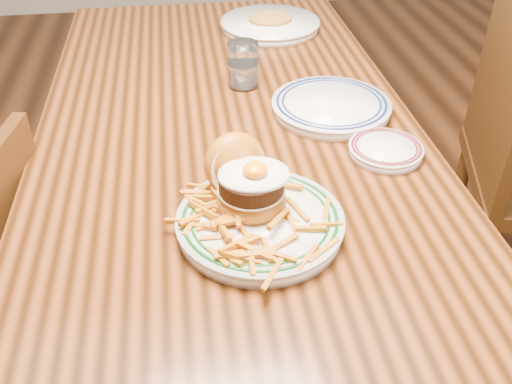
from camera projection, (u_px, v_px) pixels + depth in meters
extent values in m
plane|color=black|center=(235.00, 331.00, 1.76)|extent=(6.00, 6.00, 0.00)
cube|color=black|center=(228.00, 126.00, 1.33)|extent=(0.85, 1.60, 0.05)
cylinder|color=black|center=(112.00, 122.00, 2.10)|extent=(0.07, 0.07, 0.70)
cylinder|color=black|center=(306.00, 108.00, 2.18)|extent=(0.07, 0.07, 0.70)
cube|color=#371D0B|center=(9.00, 255.00, 1.12)|extent=(0.10, 0.39, 0.42)
cylinder|color=#371D0B|center=(72.00, 333.00, 1.51)|extent=(0.04, 0.04, 0.38)
cube|color=#371D0B|center=(503.00, 88.00, 1.45)|extent=(0.16, 0.45, 0.49)
cylinder|color=#371D0B|center=(456.00, 201.00, 1.92)|extent=(0.04, 0.04, 0.45)
cylinder|color=#371D0B|center=(474.00, 285.00, 1.60)|extent=(0.04, 0.04, 0.45)
cylinder|color=silver|center=(260.00, 225.00, 0.98)|extent=(0.28, 0.28, 0.02)
cylinder|color=silver|center=(260.00, 219.00, 0.98)|extent=(0.29, 0.29, 0.01)
torus|color=#0B4112|center=(260.00, 218.00, 0.97)|extent=(0.27, 0.27, 0.01)
torus|color=#0B4112|center=(260.00, 218.00, 0.97)|extent=(0.24, 0.24, 0.01)
ellipsoid|color=#A56515|center=(251.00, 200.00, 0.99)|extent=(0.12, 0.12, 0.05)
cylinder|color=#DDC08A|center=(251.00, 190.00, 0.98)|extent=(0.12, 0.12, 0.00)
cylinder|color=black|center=(251.00, 183.00, 0.97)|extent=(0.11, 0.11, 0.03)
ellipsoid|color=white|center=(254.00, 175.00, 0.96)|extent=(0.12, 0.10, 0.01)
ellipsoid|color=orange|center=(255.00, 170.00, 0.95)|extent=(0.04, 0.04, 0.02)
ellipsoid|color=#A56515|center=(235.00, 164.00, 1.02)|extent=(0.14, 0.13, 0.13)
cylinder|color=#DDC08A|center=(239.00, 170.00, 1.01)|extent=(0.11, 0.07, 0.10)
cylinder|color=silver|center=(385.00, 152.00, 1.18)|extent=(0.15, 0.15, 0.02)
cylinder|color=silver|center=(386.00, 148.00, 1.17)|extent=(0.15, 0.15, 0.01)
torus|color=#53131B|center=(386.00, 147.00, 1.17)|extent=(0.14, 0.14, 0.01)
torus|color=#53131B|center=(386.00, 147.00, 1.17)|extent=(0.13, 0.13, 0.00)
cube|color=silver|center=(393.00, 144.00, 1.18)|extent=(0.07, 0.08, 0.00)
cylinder|color=silver|center=(331.00, 108.00, 1.32)|extent=(0.27, 0.27, 0.02)
cylinder|color=silver|center=(331.00, 103.00, 1.31)|extent=(0.28, 0.28, 0.01)
torus|color=#0F1B4F|center=(331.00, 102.00, 1.31)|extent=(0.26, 0.26, 0.01)
torus|color=#0F1B4F|center=(331.00, 102.00, 1.31)|extent=(0.23, 0.23, 0.01)
cylinder|color=white|center=(243.00, 65.00, 1.41)|extent=(0.08, 0.08, 0.11)
cylinder|color=silver|center=(243.00, 75.00, 1.42)|extent=(0.06, 0.06, 0.05)
cylinder|color=silver|center=(270.00, 26.00, 1.74)|extent=(0.30, 0.30, 0.02)
cylinder|color=silver|center=(270.00, 22.00, 1.73)|extent=(0.30, 0.30, 0.01)
ellipsoid|color=#B67734|center=(270.00, 18.00, 1.73)|extent=(0.13, 0.11, 0.04)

